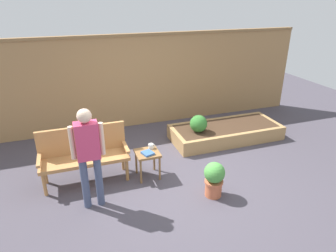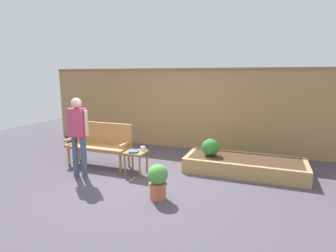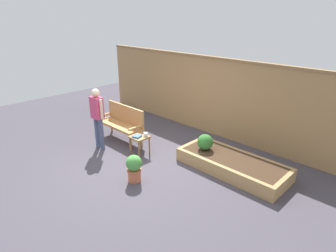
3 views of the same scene
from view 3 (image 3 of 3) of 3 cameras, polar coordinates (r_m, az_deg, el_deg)
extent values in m
plane|color=#47424C|center=(6.71, -5.34, -7.34)|extent=(14.00, 14.00, 0.00)
cube|color=#A37A4C|center=(8.10, 8.54, 5.71)|extent=(8.40, 0.10, 2.10)
cube|color=olive|center=(7.87, 8.98, 13.28)|extent=(8.40, 0.14, 0.06)
cylinder|color=#B77F47|center=(7.49, -5.30, -2.41)|extent=(0.06, 0.06, 0.40)
cylinder|color=#B77F47|center=(7.28, -7.45, -3.23)|extent=(0.06, 0.06, 0.40)
cylinder|color=#B77F47|center=(8.46, -11.14, 0.17)|extent=(0.06, 0.06, 0.40)
cylinder|color=#B77F47|center=(8.28, -13.17, -0.49)|extent=(0.06, 0.06, 0.40)
cube|color=#B77F47|center=(7.78, -9.53, 0.15)|extent=(1.44, 0.48, 0.06)
cube|color=#B77F47|center=(7.80, -8.42, 2.40)|extent=(1.44, 0.06, 0.48)
cube|color=#B77F47|center=(8.27, -12.45, 2.21)|extent=(0.06, 0.48, 0.04)
cube|color=#B77F47|center=(7.22, -6.32, -0.29)|extent=(0.06, 0.48, 0.04)
cylinder|color=olive|center=(6.99, -3.71, -3.99)|extent=(0.04, 0.04, 0.44)
cylinder|color=olive|center=(6.80, -5.78, -4.84)|extent=(0.04, 0.04, 0.44)
cylinder|color=olive|center=(7.22, -5.47, -3.19)|extent=(0.04, 0.04, 0.44)
cylinder|color=olive|center=(7.03, -7.52, -3.98)|extent=(0.04, 0.04, 0.44)
cube|color=olive|center=(6.91, -5.69, -2.19)|extent=(0.40, 0.40, 0.04)
cylinder|color=white|center=(6.89, -4.45, -1.67)|extent=(0.09, 0.09, 0.08)
torus|color=white|center=(6.85, -4.18, -1.79)|extent=(0.06, 0.01, 0.06)
cube|color=#38609E|center=(6.87, -6.17, -2.03)|extent=(0.22, 0.23, 0.03)
cylinder|color=#C66642|center=(6.01, -6.68, -9.81)|extent=(0.26, 0.26, 0.24)
cylinder|color=#C66642|center=(5.94, -6.74, -8.69)|extent=(0.29, 0.29, 0.04)
sphere|color=#4C9942|center=(5.86, -6.81, -7.30)|extent=(0.33, 0.33, 0.33)
cube|color=#AD8451|center=(6.14, 10.31, -8.96)|extent=(2.40, 0.09, 0.30)
cube|color=#AD8451|center=(6.83, 14.67, -6.02)|extent=(2.40, 0.09, 0.30)
cube|color=#AD8451|center=(7.06, 4.70, -4.37)|extent=(0.09, 0.82, 0.30)
cube|color=#AD8451|center=(6.06, 21.99, -10.78)|extent=(0.09, 0.82, 0.30)
cube|color=#422D1E|center=(6.48, 12.61, -7.41)|extent=(2.22, 0.82, 0.30)
cylinder|color=brown|center=(6.68, 7.32, -4.36)|extent=(0.04, 0.04, 0.06)
sphere|color=#33752D|center=(6.62, 7.38, -3.18)|extent=(0.36, 0.36, 0.36)
cylinder|color=#475170|center=(7.33, -13.07, -1.67)|extent=(0.11, 0.11, 0.82)
cylinder|color=#475170|center=(7.49, -13.91, -1.24)|extent=(0.11, 0.11, 0.82)
cube|color=#D13D66|center=(7.17, -13.96, 3.55)|extent=(0.32, 0.20, 0.54)
cylinder|color=beige|center=(7.01, -13.08, 3.21)|extent=(0.07, 0.07, 0.49)
cylinder|color=beige|center=(7.34, -14.80, 3.88)|extent=(0.07, 0.07, 0.49)
sphere|color=beige|center=(7.07, -14.23, 6.40)|extent=(0.20, 0.20, 0.20)
camera|label=1|loc=(6.03, -50.02, 11.38)|focal=32.02mm
camera|label=2|loc=(2.82, -53.21, -14.32)|focal=28.94mm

